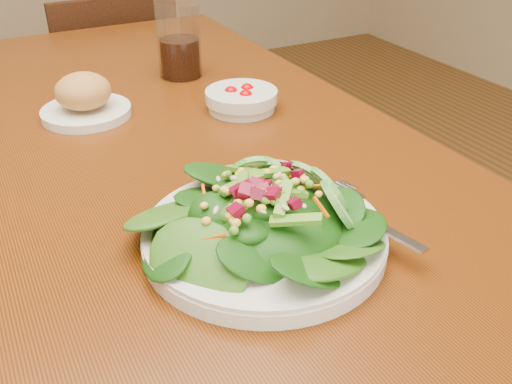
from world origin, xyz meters
TOP-DOWN VIEW (x-y plane):
  - dining_table at (0.00, 0.00)m, footprint 0.90×1.40m
  - chair_far at (0.22, 0.89)m, footprint 0.38×0.38m
  - salad_plate at (0.09, -0.34)m, footprint 0.28×0.28m
  - bread_plate at (-0.01, 0.13)m, footprint 0.15×0.15m
  - tomato_bowl at (0.24, 0.04)m, footprint 0.13×0.13m
  - drinking_glass at (0.21, 0.25)m, footprint 0.09×0.09m

SIDE VIEW (x-z plane):
  - chair_far at x=0.22m, z-range 0.02..0.83m
  - dining_table at x=0.00m, z-range 0.27..1.02m
  - tomato_bowl at x=0.24m, z-range 0.75..0.79m
  - salad_plate at x=0.09m, z-range 0.74..0.82m
  - bread_plate at x=-0.01m, z-range 0.74..0.82m
  - drinking_glass at x=0.21m, z-range 0.74..0.89m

